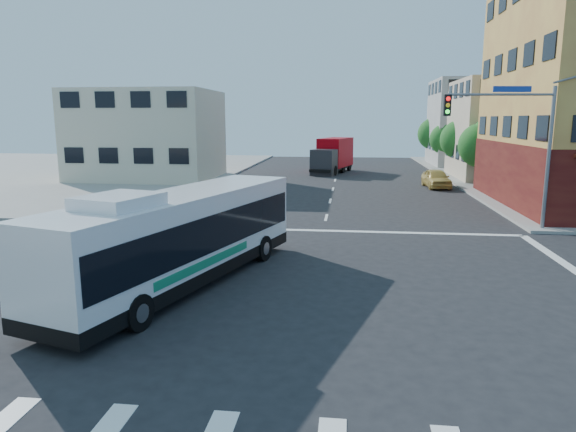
# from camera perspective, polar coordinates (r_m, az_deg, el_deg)

# --- Properties ---
(ground) EXTENTS (120.00, 120.00, 0.00)m
(ground) POSITION_cam_1_polar(r_m,az_deg,el_deg) (16.39, 2.24, -8.73)
(ground) COLOR black
(ground) RESTS_ON ground
(sidewalk_nw) EXTENTS (50.00, 50.00, 0.15)m
(sidewalk_nw) POSITION_cam_1_polar(r_m,az_deg,el_deg) (62.28, -28.91, 4.43)
(sidewalk_nw) COLOR gray
(sidewalk_nw) RESTS_ON ground
(building_east_near) EXTENTS (12.06, 10.06, 9.00)m
(building_east_near) POSITION_cam_1_polar(r_m,az_deg,el_deg) (51.86, 24.77, 8.70)
(building_east_near) COLOR #C0AF93
(building_east_near) RESTS_ON ground
(building_east_far) EXTENTS (12.06, 10.06, 10.00)m
(building_east_far) POSITION_cam_1_polar(r_m,az_deg,el_deg) (65.32, 21.04, 9.62)
(building_east_far) COLOR #A6A5A0
(building_east_far) RESTS_ON ground
(building_west) EXTENTS (12.06, 10.06, 8.00)m
(building_west) POSITION_cam_1_polar(r_m,az_deg,el_deg) (48.92, -15.29, 8.65)
(building_west) COLOR beige
(building_west) RESTS_ON ground
(signal_mast_ne) EXTENTS (7.91, 1.13, 8.07)m
(signal_mast_ne) POSITION_cam_1_polar(r_m,az_deg,el_deg) (27.20, 23.91, 8.82)
(signal_mast_ne) COLOR slate
(signal_mast_ne) RESTS_ON ground
(street_tree_a) EXTENTS (3.60, 3.60, 5.53)m
(street_tree_a) POSITION_cam_1_polar(r_m,az_deg,el_deg) (44.67, 20.81, 7.63)
(street_tree_a) COLOR #392114
(street_tree_a) RESTS_ON ground
(street_tree_b) EXTENTS (3.80, 3.80, 5.79)m
(street_tree_b) POSITION_cam_1_polar(r_m,az_deg,el_deg) (52.46, 18.73, 8.30)
(street_tree_b) COLOR #392114
(street_tree_b) RESTS_ON ground
(street_tree_c) EXTENTS (3.40, 3.40, 5.29)m
(street_tree_c) POSITION_cam_1_polar(r_m,az_deg,el_deg) (60.32, 17.16, 8.35)
(street_tree_c) COLOR #392114
(street_tree_c) RESTS_ON ground
(street_tree_d) EXTENTS (4.00, 4.00, 6.03)m
(street_tree_d) POSITION_cam_1_polar(r_m,az_deg,el_deg) (68.20, 15.98, 8.99)
(street_tree_d) COLOR #392114
(street_tree_d) RESTS_ON ground
(transit_bus) EXTENTS (5.68, 11.77, 3.42)m
(transit_bus) POSITION_cam_1_polar(r_m,az_deg,el_deg) (17.25, -11.71, -2.17)
(transit_bus) COLOR black
(transit_bus) RESTS_ON ground
(box_truck) EXTENTS (4.26, 8.13, 3.51)m
(box_truck) POSITION_cam_1_polar(r_m,az_deg,el_deg) (53.29, 4.98, 6.64)
(box_truck) COLOR #24252A
(box_truck) RESTS_ON ground
(parked_car) EXTENTS (2.08, 4.52, 1.50)m
(parked_car) POSITION_cam_1_polar(r_m,az_deg,el_deg) (43.16, 16.15, 4.04)
(parked_car) COLOR gold
(parked_car) RESTS_ON ground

